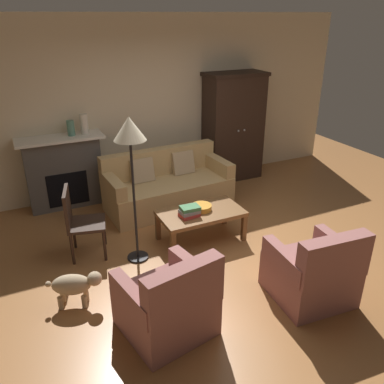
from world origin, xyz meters
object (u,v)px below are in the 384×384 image
fruit_bowl (202,207)px  floor_lamp (130,138)px  dog (75,285)px  side_chair_wooden (79,219)px  armoire (233,127)px  couch (167,187)px  armchair_near_left (168,305)px  armchair_near_right (313,273)px  coffee_table (201,215)px  fireplace (64,171)px  mantel_vase_jade (71,128)px  mantel_vase_cream (84,124)px  book_stack (190,211)px

fruit_bowl → floor_lamp: floor_lamp is taller
fruit_bowl → dog: fruit_bowl is taller
side_chair_wooden → armoire: bearing=25.7°
couch → armchair_near_left: bearing=-112.1°
armoire → couch: 1.77m
couch → armchair_near_right: bearing=-79.2°
armchair_near_right → floor_lamp: 2.41m
coffee_table → fruit_bowl: fruit_bowl is taller
fireplace → dog: size_ratio=2.32×
mantel_vase_jade → couch: bearing=-28.8°
fruit_bowl → mantel_vase_cream: (-1.07, 1.79, 0.82)m
mantel_vase_jade → coffee_table: bearing=-55.9°
mantel_vase_jade → fireplace: bearing=174.3°
mantel_vase_cream → armchair_near_right: bearing=-65.5°
armchair_near_right → book_stack: bearing=114.8°
fireplace → side_chair_wooden: bearing=-93.1°
armchair_near_left → side_chair_wooden: bearing=105.7°
book_stack → armoire: bearing=46.7°
coffee_table → armchair_near_left: bearing=-127.0°
side_chair_wooden → dog: 0.99m
armchair_near_left → dog: 1.05m
armchair_near_left → armoire: bearing=50.8°
fireplace → mantel_vase_jade: mantel_vase_jade is taller
fruit_bowl → armchair_near_right: armchair_near_right is taller
fruit_bowl → dog: size_ratio=0.49×
fruit_bowl → side_chair_wooden: size_ratio=0.30×
book_stack → mantel_vase_cream: 2.21m
fruit_bowl → floor_lamp: size_ratio=0.15×
floor_lamp → armchair_near_left: bearing=-95.6°
fireplace → side_chair_wooden: 1.54m
side_chair_wooden → floor_lamp: floor_lamp is taller
book_stack → armchair_near_left: size_ratio=0.30×
side_chair_wooden → mantel_vase_cream: bearing=73.1°
book_stack → dog: size_ratio=0.49×
fireplace → armoire: size_ratio=0.67×
couch → fruit_bowl: couch is taller
armoire → mantel_vase_cream: size_ratio=6.21×
coffee_table → mantel_vase_jade: size_ratio=4.89×
couch → mantel_vase_jade: (-1.23, 0.68, 0.92)m
side_chair_wooden → couch: bearing=29.3°
couch → coffee_table: bearing=-89.7°
armoire → armchair_near_left: (-2.56, -3.14, -0.63)m
mantel_vase_jade → mantel_vase_cream: (0.20, 0.00, 0.04)m
fireplace → dog: fireplace is taller
fireplace → couch: size_ratio=0.64×
fruit_bowl → couch: bearing=92.0°
fireplace → mantel_vase_jade: 0.69m
fireplace → mantel_vase_cream: 0.80m
armoire → coffee_table: bearing=-130.8°
armchair_near_right → mantel_vase_cream: bearing=114.5°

